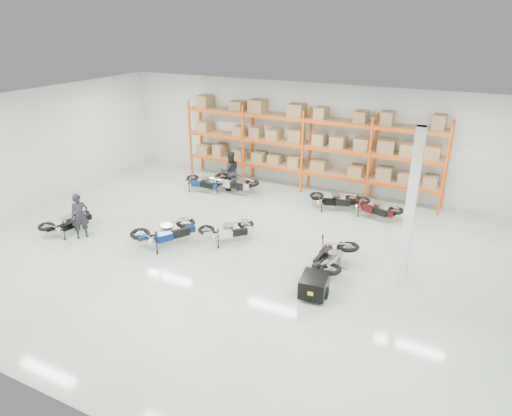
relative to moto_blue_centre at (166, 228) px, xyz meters
The scene contains 14 objects.
room 2.80m from the moto_blue_centre, 14.54° to the left, with size 18.00×18.00×18.00m.
pallet_rack 7.54m from the moto_blue_centre, 72.70° to the left, with size 11.28×0.98×3.62m.
structural_column 7.64m from the moto_blue_centre, ahead, with size 0.25×0.25×4.50m, color white.
moto_blue_centre is the anchor object (origin of this frame).
moto_silver_left 2.04m from the moto_blue_centre, 33.86° to the left, with size 0.74×1.67×1.02m, color silver, non-canonical shape.
moto_black_far_left 3.72m from the moto_blue_centre, 167.76° to the right, with size 0.73×1.65×1.01m, color black, non-canonical shape.
moto_touring_right 5.50m from the moto_blue_centre, ahead, with size 0.83×1.86×1.14m, color black, non-canonical shape.
trailer 5.48m from the moto_blue_centre, ahead, with size 0.80×1.50×0.62m.
moto_back_a 5.14m from the moto_blue_centre, 108.97° to the left, with size 0.73×1.65×1.01m, color navy, non-canonical shape.
moto_back_b 5.33m from the moto_blue_centre, 94.54° to the left, with size 0.84×1.89×1.16m, color silver, non-canonical shape.
moto_back_c 6.77m from the moto_blue_centre, 53.33° to the left, with size 0.75×1.69×1.03m, color black, non-canonical shape.
moto_back_d 7.79m from the moto_blue_centre, 43.13° to the left, with size 0.75×1.68×1.03m, color #3F0C10, non-canonical shape.
person_left 3.04m from the moto_blue_centre, 163.40° to the right, with size 0.57×0.38×1.57m, color black.
person_back 5.51m from the moto_blue_centre, 96.88° to the left, with size 0.84×0.66×1.73m, color black.
Camera 1 is at (6.52, -11.37, 6.99)m, focal length 32.00 mm.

